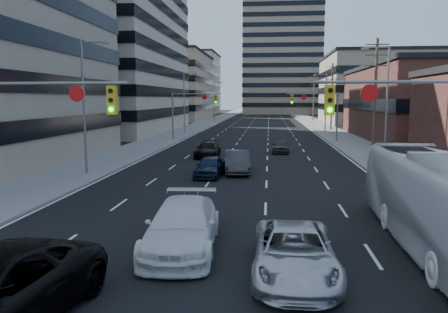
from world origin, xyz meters
The scene contains 29 objects.
road_surface centered at (0.00, 130.00, 0.01)m, with size 18.00×300.00×0.02m, color black.
sidewalk_left centered at (-11.50, 130.00, 0.07)m, with size 5.00×300.00×0.15m, color slate.
sidewalk_right centered at (11.50, 130.00, 0.07)m, with size 5.00×300.00×0.15m, color slate.
office_left_mid centered at (-27.00, 60.00, 14.00)m, with size 26.00×34.00×28.00m, color #ADA089.
office_left_far centered at (-24.00, 100.00, 8.00)m, with size 20.00×30.00×16.00m, color gray.
storefront_right_mid centered at (24.00, 50.00, 4.50)m, with size 20.00×30.00×9.00m, color #472119.
office_right_far centered at (25.00, 88.00, 7.00)m, with size 22.00×28.00×14.00m, color gray.
apartment_tower centered at (6.00, 150.00, 29.00)m, with size 26.00×26.00×58.00m, color gray.
bg_block_left centered at (-28.00, 140.00, 10.00)m, with size 24.00×24.00×20.00m, color #ADA089.
bg_block_right centered at (32.00, 130.00, 6.00)m, with size 22.00×22.00×12.00m, color gray.
signal_near_left centered at (-7.45, 8.00, 4.33)m, with size 6.59×0.33×6.00m.
signal_near_right centered at (7.45, 8.00, 4.33)m, with size 6.59×0.33×6.00m.
signal_far_left centered at (-7.68, 45.00, 4.30)m, with size 6.09×0.33×6.00m.
signal_far_right centered at (7.68, 45.00, 4.30)m, with size 6.09×0.33×6.00m.
utility_pole_block centered at (12.20, 36.00, 5.78)m, with size 2.20×0.28×11.00m.
utility_pole_midblock centered at (12.20, 66.00, 5.78)m, with size 2.20×0.28×11.00m.
utility_pole_distant centered at (12.20, 96.00, 5.78)m, with size 2.20×0.28×11.00m.
streetlight_left_near centered at (-10.34, 20.00, 5.05)m, with size 2.03×0.22×9.00m.
streetlight_left_mid centered at (-10.34, 55.00, 5.05)m, with size 2.03×0.22×9.00m.
streetlight_left_far centered at (-10.34, 90.00, 5.05)m, with size 2.03×0.22×9.00m.
streetlight_right_near centered at (10.34, 25.00, 5.05)m, with size 2.03×0.22×9.00m.
streetlight_right_far centered at (10.34, 60.00, 5.05)m, with size 2.03×0.22×9.00m.
white_van centered at (-1.01, 6.02, 0.84)m, with size 2.35×5.77×1.68m, color silver.
silver_suv centered at (2.70, 4.13, 0.73)m, with size 2.41×5.23×1.45m, color silver.
transit_bus centered at (7.87, 6.87, 1.68)m, with size 2.82×12.07×3.36m, color silver.
sedan_blue centered at (-2.00, 20.24, 0.69)m, with size 1.64×4.08×1.39m, color black.
sedan_grey_center centered at (-0.29, 21.96, 0.78)m, with size 1.65×4.73×1.56m, color #2F2F31.
sedan_black_far centered at (-3.52, 30.05, 0.69)m, with size 1.92×4.73×1.37m, color black.
sedan_grey_right centered at (3.05, 34.07, 0.68)m, with size 1.60×3.98×1.35m, color #353437.
Camera 1 is at (1.91, -8.36, 5.20)m, focal length 35.00 mm.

